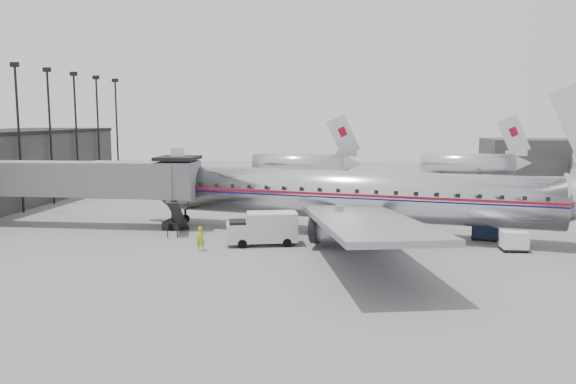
% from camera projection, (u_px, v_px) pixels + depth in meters
% --- Properties ---
extents(ground, '(160.00, 160.00, 0.00)m').
position_uv_depth(ground, '(273.00, 239.00, 45.08)').
color(ground, slate).
rests_on(ground, ground).
extents(hangar, '(30.00, 12.00, 6.00)m').
position_uv_depth(hangar, '(574.00, 156.00, 98.65)').
color(hangar, '#33302E').
rests_on(hangar, ground).
extents(apron_line, '(60.00, 0.15, 0.01)m').
position_uv_depth(apron_line, '(315.00, 226.00, 50.64)').
color(apron_line, gold).
rests_on(apron_line, ground).
extents(jet_bridge, '(21.00, 6.20, 7.10)m').
position_uv_depth(jet_bridge, '(94.00, 180.00, 50.04)').
color(jet_bridge, slate).
rests_on(jet_bridge, ground).
extents(floodlight_masts, '(0.90, 42.25, 15.25)m').
position_uv_depth(floodlight_masts, '(35.00, 131.00, 59.91)').
color(floodlight_masts, black).
rests_on(floodlight_masts, ground).
extents(distant_aircraft_near, '(16.39, 3.20, 10.26)m').
position_uv_depth(distant_aircraft_near, '(300.00, 164.00, 86.28)').
color(distant_aircraft_near, silver).
rests_on(distant_aircraft_near, ground).
extents(distant_aircraft_mid, '(16.39, 3.20, 10.26)m').
position_uv_depth(distant_aircraft_mid, '(468.00, 163.00, 87.26)').
color(distant_aircraft_mid, silver).
rests_on(distant_aircraft_mid, ground).
extents(airliner, '(41.00, 37.61, 13.12)m').
position_uv_depth(airliner, '(358.00, 195.00, 46.65)').
color(airliner, silver).
rests_on(airliner, ground).
extents(service_van, '(5.69, 3.23, 2.52)m').
position_uv_depth(service_van, '(263.00, 228.00, 42.97)').
color(service_van, silver).
rests_on(service_van, ground).
extents(baggage_cart_navy, '(2.46, 2.14, 1.63)m').
position_uv_depth(baggage_cart_navy, '(486.00, 229.00, 45.00)').
color(baggage_cart_navy, black).
rests_on(baggage_cart_navy, ground).
extents(baggage_cart_white, '(1.91, 1.48, 1.47)m').
position_uv_depth(baggage_cart_white, '(514.00, 241.00, 41.05)').
color(baggage_cart_white, white).
rests_on(baggage_cart_white, ground).
extents(ramp_worker, '(0.73, 0.55, 1.80)m').
position_uv_depth(ramp_worker, '(201.00, 239.00, 41.21)').
color(ramp_worker, '#A9BA15').
rests_on(ramp_worker, ground).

